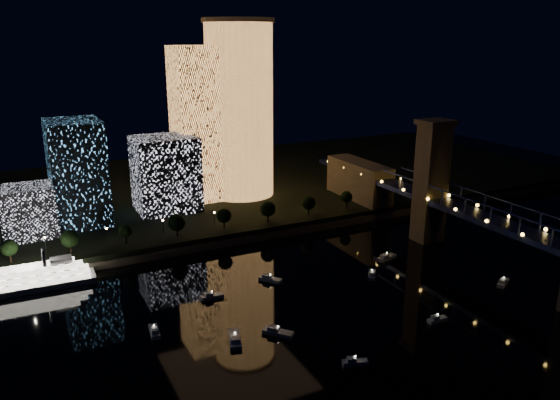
{
  "coord_description": "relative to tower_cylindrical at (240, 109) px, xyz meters",
  "views": [
    {
      "loc": [
        -84.75,
        -112.81,
        81.32
      ],
      "look_at": [
        -0.7,
        55.0,
        24.78
      ],
      "focal_mm": 35.0,
      "sensor_mm": 36.0,
      "label": 1
    }
  ],
  "objects": [
    {
      "name": "ground",
      "position": [
        -16.47,
        -132.68,
        -47.31
      ],
      "size": [
        520.0,
        520.0,
        0.0
      ],
      "primitive_type": "plane",
      "color": "black",
      "rests_on": "ground"
    },
    {
      "name": "far_bank",
      "position": [
        -16.47,
        27.32,
        -44.81
      ],
      "size": [
        420.0,
        160.0,
        5.0
      ],
      "primitive_type": "cube",
      "color": "black",
      "rests_on": "ground"
    },
    {
      "name": "seawall",
      "position": [
        -16.47,
        -50.68,
        -45.81
      ],
      "size": [
        420.0,
        6.0,
        3.0
      ],
      "primitive_type": "cube",
      "color": "#6B5E4C",
      "rests_on": "ground"
    },
    {
      "name": "tower_cylindrical",
      "position": [
        0.0,
        0.0,
        0.0
      ],
      "size": [
        34.0,
        34.0,
        84.37
      ],
      "color": "#FFA551",
      "rests_on": "far_bank"
    },
    {
      "name": "tower_rectangular",
      "position": [
        -20.16,
        2.25,
        -6.18
      ],
      "size": [
        22.71,
        22.71,
        72.25
      ],
      "primitive_type": "cube",
      "color": "#FFA551",
      "rests_on": "far_bank"
    },
    {
      "name": "midrise_blocks",
      "position": [
        -77.82,
        -10.57,
        -24.82
      ],
      "size": [
        113.26,
        32.56,
        43.44
      ],
      "color": "white",
      "rests_on": "far_bank"
    },
    {
      "name": "truss_bridge",
      "position": [
        48.53,
        -128.96,
        -31.06
      ],
      "size": [
        13.0,
        266.0,
        50.0
      ],
      "color": "navy",
      "rests_on": "ground"
    },
    {
      "name": "riverboat",
      "position": [
        -103.46,
        -58.91,
        -43.85
      ],
      "size": [
        45.08,
        10.98,
        13.49
      ],
      "color": "silver",
      "rests_on": "ground"
    },
    {
      "name": "motorboats",
      "position": [
        -27.26,
        -116.21,
        -46.5
      ],
      "size": [
        128.98,
        70.58,
        2.78
      ],
      "color": "silver",
      "rests_on": "ground"
    },
    {
      "name": "esplanade_trees",
      "position": [
        -44.45,
        -44.68,
        -36.84
      ],
      "size": [
        165.6,
        6.93,
        8.97
      ],
      "color": "black",
      "rests_on": "far_bank"
    },
    {
      "name": "street_lamps",
      "position": [
        -50.47,
        -38.68,
        -38.29
      ],
      "size": [
        132.7,
        0.7,
        5.65
      ],
      "color": "black",
      "rests_on": "far_bank"
    }
  ]
}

